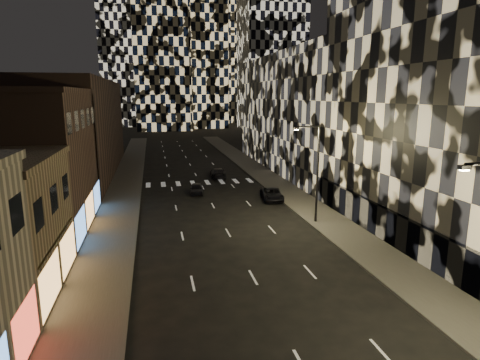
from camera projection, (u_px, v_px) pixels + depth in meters
name	position (u px, v px, depth m)	size (l,w,h in m)	color
sidewalk_left	(125.00, 186.00, 53.12)	(4.00, 120.00, 0.15)	#47443F
sidewalk_right	(270.00, 179.00, 57.28)	(4.00, 120.00, 0.15)	#47443F
curb_left	(141.00, 185.00, 53.56)	(0.20, 120.00, 0.15)	#4C4C47
curb_right	(256.00, 180.00, 56.84)	(0.20, 120.00, 0.15)	#4C4C47
retail_brown	(25.00, 164.00, 34.67)	(10.00, 15.00, 12.00)	#493229
retail_filler_left	(78.00, 128.00, 59.79)	(10.00, 40.00, 14.00)	#493229
midrise_right	(478.00, 105.00, 32.71)	(16.00, 25.00, 22.00)	#232326
midrise_base	(384.00, 223.00, 33.08)	(0.60, 25.00, 3.00)	#383838
midrise_filler_right	(318.00, 113.00, 64.19)	(16.00, 40.00, 18.00)	#232326
streetlight_far	(315.00, 167.00, 36.72)	(2.55, 0.25, 9.00)	black
car_dark_midlane	(197.00, 189.00, 48.84)	(1.51, 3.75, 1.28)	black
car_dark_oncoming	(218.00, 173.00, 58.44)	(1.99, 4.89, 1.42)	black
car_dark_rightlane	(272.00, 194.00, 45.99)	(2.24, 4.86, 1.35)	black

